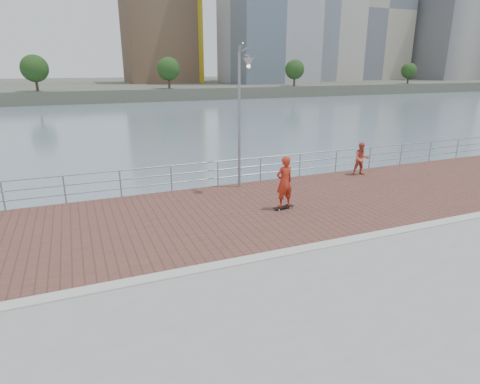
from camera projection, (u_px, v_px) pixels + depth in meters
name	position (u px, v px, depth m)	size (l,w,h in m)	color
water	(266.00, 319.00, 11.65)	(400.00, 400.00, 0.00)	slate
brick_lane	(223.00, 214.00, 14.22)	(40.00, 6.80, 0.02)	brown
curb	(268.00, 256.00, 11.04)	(40.00, 0.40, 0.06)	#B7B5AD
far_shore	(85.00, 86.00, 119.21)	(320.00, 95.00, 2.50)	#4C5142
guardrail	(195.00, 173.00, 17.01)	(39.06, 0.06, 1.13)	#8C9EA8
street_lamp	(243.00, 93.00, 15.88)	(0.41, 1.19, 5.62)	gray
skateboard	(284.00, 207.00, 14.70)	(0.81, 0.31, 0.09)	black
skateboarder	(284.00, 182.00, 14.41)	(0.69, 0.45, 1.89)	#AF2917
bystander	(361.00, 159.00, 19.10)	(0.76, 0.59, 1.56)	#CD533C
shoreline_trees	(107.00, 70.00, 78.60)	(144.27, 4.94, 6.59)	#473323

